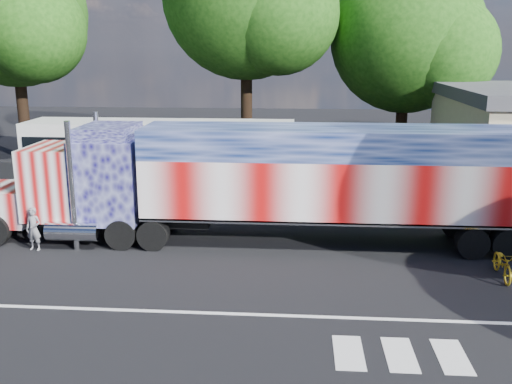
# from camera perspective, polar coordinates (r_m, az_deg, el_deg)

# --- Properties ---
(ground) EXTENTS (100.00, 100.00, 0.00)m
(ground) POSITION_cam_1_polar(r_m,az_deg,el_deg) (18.56, -0.71, -8.00)
(ground) COLOR black
(lane_markings) EXTENTS (30.00, 2.67, 0.01)m
(lane_markings) POSITION_cam_1_polar(r_m,az_deg,el_deg) (15.08, 4.67, -13.58)
(lane_markings) COLOR silver
(lane_markings) RESTS_ON ground
(semi_truck) EXTENTS (21.63, 3.42, 4.61)m
(semi_truck) POSITION_cam_1_polar(r_m,az_deg,el_deg) (20.67, 0.91, 1.26)
(semi_truck) COLOR black
(semi_truck) RESTS_ON ground
(coach_bus) EXTENTS (12.57, 2.93, 3.66)m
(coach_bus) POSITION_cam_1_polar(r_m,az_deg,el_deg) (27.45, -9.47, 3.32)
(coach_bus) COLOR silver
(coach_bus) RESTS_ON ground
(woman) EXTENTS (0.62, 0.46, 1.56)m
(woman) POSITION_cam_1_polar(r_m,az_deg,el_deg) (21.73, -21.35, -3.45)
(woman) COLOR slate
(woman) RESTS_ON ground
(bicycle) EXTENTS (0.73, 1.87, 0.96)m
(bicycle) POSITION_cam_1_polar(r_m,az_deg,el_deg) (19.54, 23.46, -6.55)
(bicycle) COLOR gold
(bicycle) RESTS_ON ground
(tree_nw_a) EXTENTS (9.27, 8.83, 13.40)m
(tree_nw_a) POSITION_cam_1_polar(r_m,az_deg,el_deg) (39.14, -22.92, 16.01)
(tree_nw_a) COLOR black
(tree_nw_a) RESTS_ON ground
(tree_ne_a) EXTENTS (9.60, 9.14, 12.21)m
(tree_ne_a) POSITION_cam_1_polar(r_m,az_deg,el_deg) (36.55, 15.09, 14.72)
(tree_ne_a) COLOR black
(tree_ne_a) RESTS_ON ground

